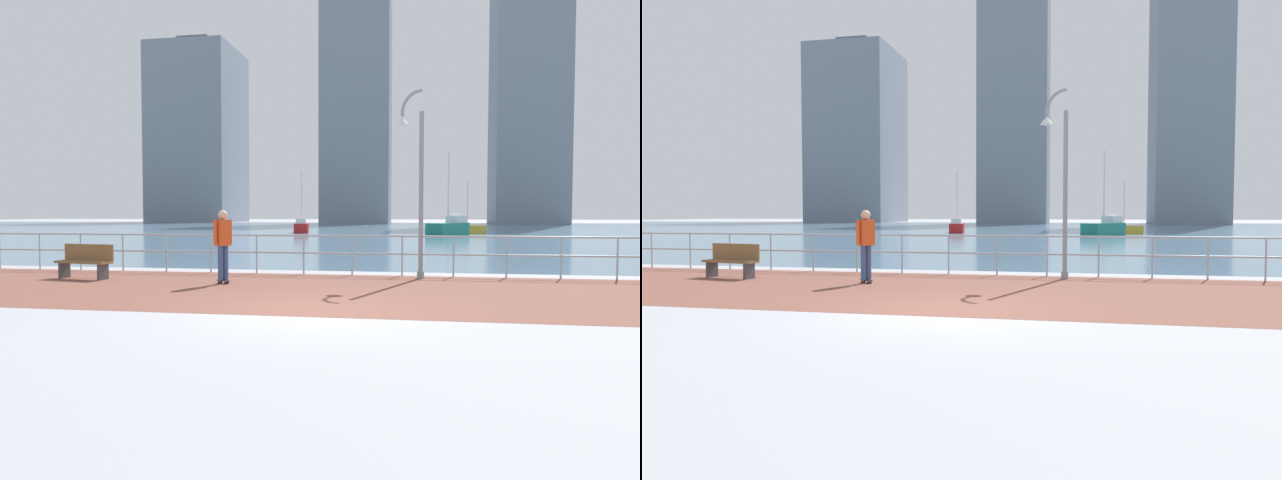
{
  "view_description": "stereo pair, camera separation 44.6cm",
  "coord_description": "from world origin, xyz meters",
  "views": [
    {
      "loc": [
        1.81,
        -9.98,
        1.75
      ],
      "look_at": [
        -0.51,
        3.63,
        1.1
      ],
      "focal_mm": 32.05,
      "sensor_mm": 36.0,
      "label": 1
    },
    {
      "loc": [
        2.25,
        -9.89,
        1.75
      ],
      "look_at": [
        -0.51,
        3.63,
        1.1
      ],
      "focal_mm": 32.05,
      "sensor_mm": 36.0,
      "label": 2
    }
  ],
  "objects": [
    {
      "name": "ground",
      "position": [
        0.0,
        40.0,
        0.0
      ],
      "size": [
        220.0,
        220.0,
        0.0
      ],
      "primitive_type": "plane",
      "color": "#9E9EA3"
    },
    {
      "name": "brick_paving",
      "position": [
        0.0,
        2.72,
        0.0
      ],
      "size": [
        28.0,
        6.66,
        0.01
      ],
      "primitive_type": "cube",
      "color": "brown",
      "rests_on": "ground"
    },
    {
      "name": "harbor_water",
      "position": [
        0.0,
        51.05,
        0.0
      ],
      "size": [
        180.0,
        88.0,
        0.0
      ],
      "primitive_type": "cube",
      "color": "slate",
      "rests_on": "ground"
    },
    {
      "name": "waterfront_railing",
      "position": [
        0.0,
        6.05,
        0.78
      ],
      "size": [
        25.25,
        0.06,
        1.14
      ],
      "color": "#9EADB7",
      "rests_on": "ground"
    },
    {
      "name": "lamppost",
      "position": [
        1.74,
        5.51,
        2.78
      ],
      "size": [
        0.78,
        0.47,
        5.03
      ],
      "color": "gray",
      "rests_on": "ground"
    },
    {
      "name": "skateboarder",
      "position": [
        -2.93,
        3.51,
        1.1
      ],
      "size": [
        0.39,
        0.51,
        1.82
      ],
      "color": "black",
      "rests_on": "ground"
    },
    {
      "name": "park_bench",
      "position": [
        -6.93,
        3.93,
        0.48
      ],
      "size": [
        1.65,
        0.71,
        0.92
      ],
      "color": "brown",
      "rests_on": "ground"
    },
    {
      "name": "sailboat_blue",
      "position": [
        -8.38,
        39.95,
        0.52
      ],
      "size": [
        1.81,
        4.04,
        5.48
      ],
      "color": "#B21E1E",
      "rests_on": "ground"
    },
    {
      "name": "sailboat_yellow",
      "position": [
        4.24,
        35.15,
        0.62
      ],
      "size": [
        3.52,
        4.73,
        6.49
      ],
      "color": "#197266",
      "rests_on": "ground"
    },
    {
      "name": "sailboat_ivory",
      "position": [
        6.03,
        41.45,
        0.42
      ],
      "size": [
        3.18,
        2.54,
        4.44
      ],
      "color": "gold",
      "rests_on": "ground"
    },
    {
      "name": "tower_slate",
      "position": [
        19.32,
        87.26,
        23.68
      ],
      "size": [
        11.12,
        11.51,
        49.03
      ],
      "color": "slate",
      "rests_on": "ground"
    },
    {
      "name": "tower_beige",
      "position": [
        -8.33,
        86.09,
        18.92
      ],
      "size": [
        11.23,
        10.36,
        39.51
      ],
      "color": "slate",
      "rests_on": "ground"
    },
    {
      "name": "tower_concrete",
      "position": [
        -41.57,
        99.63,
        17.25
      ],
      "size": [
        15.62,
        17.45,
        36.17
      ],
      "color": "slate",
      "rests_on": "ground"
    }
  ]
}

